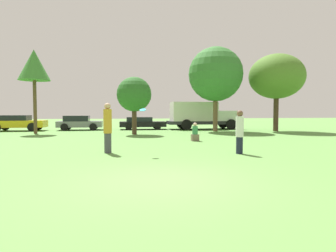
{
  "coord_description": "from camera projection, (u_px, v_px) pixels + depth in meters",
  "views": [
    {
      "loc": [
        -1.06,
        -6.67,
        1.65
      ],
      "look_at": [
        1.09,
        5.53,
        1.02
      ],
      "focal_mm": 30.76,
      "sensor_mm": 36.0,
      "label": 1
    }
  ],
  "objects": [
    {
      "name": "tree_1",
      "position": [
        34.0,
        66.0,
        21.17
      ],
      "size": [
        2.26,
        2.26,
        6.21
      ],
      "color": "brown",
      "rests_on": "ground"
    },
    {
      "name": "person_catcher",
      "position": [
        240.0,
        131.0,
        11.18
      ],
      "size": [
        0.3,
        0.3,
        1.7
      ],
      "rotation": [
        0.0,
        0.0,
        2.92
      ],
      "color": "#191E33",
      "rests_on": "ground"
    },
    {
      "name": "parked_car_grey",
      "position": [
        79.0,
        123.0,
        25.61
      ],
      "size": [
        3.88,
        2.02,
        1.28
      ],
      "rotation": [
        0.0,
        0.0,
        -0.02
      ],
      "color": "slate",
      "rests_on": "ground"
    },
    {
      "name": "ground_plane",
      "position": [
        163.0,
        181.0,
        6.83
      ],
      "size": [
        120.0,
        120.0,
        0.0
      ],
      "primitive_type": "plane",
      "color": "#5B8E42"
    },
    {
      "name": "tree_3",
      "position": [
        216.0,
        74.0,
        23.76
      ],
      "size": [
        4.48,
        4.48,
        6.97
      ],
      "color": "brown",
      "rests_on": "ground"
    },
    {
      "name": "tree_4",
      "position": [
        277.0,
        77.0,
        23.85
      ],
      "size": [
        4.52,
        4.52,
        6.41
      ],
      "color": "#473323",
      "rests_on": "ground"
    },
    {
      "name": "bystander_sitting",
      "position": [
        195.0,
        133.0,
        16.09
      ],
      "size": [
        0.4,
        0.34,
        1.03
      ],
      "color": "#726651",
      "rests_on": "ground"
    },
    {
      "name": "parked_car_black",
      "position": [
        142.0,
        123.0,
        26.46
      ],
      "size": [
        4.23,
        1.92,
        1.14
      ],
      "rotation": [
        0.0,
        0.0,
        -0.02
      ],
      "color": "black",
      "rests_on": "ground"
    },
    {
      "name": "tree_2",
      "position": [
        134.0,
        95.0,
        20.55
      ],
      "size": [
        2.48,
        2.48,
        4.12
      ],
      "color": "#473323",
      "rests_on": "ground"
    },
    {
      "name": "delivery_truck_white",
      "position": [
        201.0,
        115.0,
        26.92
      ],
      "size": [
        6.72,
        2.53,
        2.51
      ],
      "rotation": [
        0.0,
        0.0,
        -0.02
      ],
      "color": "#2D2D33",
      "rests_on": "ground"
    },
    {
      "name": "person_thrower",
      "position": [
        108.0,
        127.0,
        11.39
      ],
      "size": [
        0.33,
        0.33,
        1.98
      ],
      "rotation": [
        0.0,
        0.0,
        -0.22
      ],
      "color": "#3F3F47",
      "rests_on": "ground"
    },
    {
      "name": "parked_car_yellow",
      "position": [
        17.0,
        122.0,
        24.43
      ],
      "size": [
        4.46,
        2.09,
        1.33
      ],
      "rotation": [
        0.0,
        0.0,
        -0.02
      ],
      "color": "gold",
      "rests_on": "ground"
    },
    {
      "name": "frisbee",
      "position": [
        143.0,
        110.0,
        10.89
      ],
      "size": [
        0.26,
        0.24,
        0.13
      ],
      "color": "#19B2D8"
    }
  ]
}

